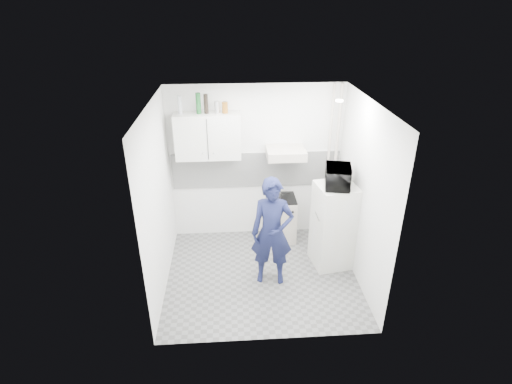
{
  "coord_description": "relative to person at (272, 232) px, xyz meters",
  "views": [
    {
      "loc": [
        -0.42,
        -4.81,
        3.78
      ],
      "look_at": [
        -0.07,
        0.3,
        1.25
      ],
      "focal_mm": 28.0,
      "sensor_mm": 36.0,
      "label": 1
    }
  ],
  "objects": [
    {
      "name": "floor",
      "position": [
        -0.13,
        0.1,
        -0.81
      ],
      "size": [
        2.8,
        2.8,
        0.0
      ],
      "primitive_type": "plane",
      "color": "slate",
      "rests_on": "ground"
    },
    {
      "name": "range_hood",
      "position": [
        0.32,
        1.1,
        0.76
      ],
      "size": [
        0.6,
        0.5,
        0.14
      ],
      "primitive_type": "cube",
      "color": "#BEB4A4",
      "rests_on": "wall_back"
    },
    {
      "name": "upper_cabinet",
      "position": [
        -0.88,
        1.17,
        1.04
      ],
      "size": [
        1.0,
        0.35,
        0.7
      ],
      "primitive_type": "cube",
      "color": "silver",
      "rests_on": "wall_back"
    },
    {
      "name": "bottle_c",
      "position": [
        -1.0,
        1.17,
        1.54
      ],
      "size": [
        0.07,
        0.07,
        0.31
      ],
      "primitive_type": "cylinder",
      "color": "#144C1E",
      "rests_on": "upper_cabinet"
    },
    {
      "name": "pipe_a",
      "position": [
        1.17,
        1.27,
        0.49
      ],
      "size": [
        0.05,
        0.05,
        2.6
      ],
      "primitive_type": "cylinder",
      "color": "#BEB4A4",
      "rests_on": "floor"
    },
    {
      "name": "canister_b",
      "position": [
        -0.61,
        1.17,
        1.47
      ],
      "size": [
        0.09,
        0.09,
        0.17
      ],
      "primitive_type": "cylinder",
      "color": "brown",
      "rests_on": "upper_cabinet"
    },
    {
      "name": "wall_left",
      "position": [
        -1.53,
        0.1,
        0.49
      ],
      "size": [
        0.0,
        2.6,
        2.6
      ],
      "primitive_type": "plane",
      "rotation": [
        1.57,
        0.0,
        1.57
      ],
      "color": "white",
      "rests_on": "floor"
    },
    {
      "name": "canister_a",
      "position": [
        -0.72,
        1.17,
        1.48
      ],
      "size": [
        0.07,
        0.07,
        0.19
      ],
      "primitive_type": "cylinder",
      "color": "silver",
      "rests_on": "upper_cabinet"
    },
    {
      "name": "ceiling",
      "position": [
        -0.13,
        0.1,
        1.79
      ],
      "size": [
        2.8,
        2.8,
        0.0
      ],
      "primitive_type": "plane",
      "color": "white",
      "rests_on": "wall_back"
    },
    {
      "name": "wall_back",
      "position": [
        -0.13,
        1.35,
        0.49
      ],
      "size": [
        2.8,
        0.0,
        2.8
      ],
      "primitive_type": "plane",
      "rotation": [
        1.57,
        0.0,
        0.0
      ],
      "color": "white",
      "rests_on": "floor"
    },
    {
      "name": "wall_right",
      "position": [
        1.27,
        0.1,
        0.49
      ],
      "size": [
        0.0,
        2.6,
        2.6
      ],
      "primitive_type": "plane",
      "rotation": [
        1.57,
        0.0,
        -1.57
      ],
      "color": "white",
      "rests_on": "floor"
    },
    {
      "name": "fridge",
      "position": [
        0.97,
        0.35,
        -0.14
      ],
      "size": [
        0.63,
        0.63,
        1.33
      ],
      "primitive_type": "cube",
      "rotation": [
        0.0,
        0.0,
        0.16
      ],
      "color": "silver",
      "rests_on": "floor"
    },
    {
      "name": "microwave",
      "position": [
        0.97,
        0.35,
        0.66
      ],
      "size": [
        0.58,
        0.45,
        0.29
      ],
      "primitive_type": "imported",
      "rotation": [
        0.0,
        0.0,
        1.36
      ],
      "color": "black",
      "rests_on": "fridge"
    },
    {
      "name": "person",
      "position": [
        0.0,
        0.0,
        0.0
      ],
      "size": [
        0.63,
        0.46,
        1.62
      ],
      "primitive_type": "imported",
      "rotation": [
        0.0,
        0.0,
        -0.12
      ],
      "color": "#14183A",
      "rests_on": "floor"
    },
    {
      "name": "ceiling_spot_fixture",
      "position": [
        0.87,
        0.3,
        1.76
      ],
      "size": [
        0.1,
        0.1,
        0.02
      ],
      "primitive_type": "cylinder",
      "color": "white",
      "rests_on": "ceiling"
    },
    {
      "name": "bottle_d",
      "position": [
        -0.89,
        1.17,
        1.53
      ],
      "size": [
        0.06,
        0.06,
        0.29
      ],
      "primitive_type": "cylinder",
      "color": "black",
      "rests_on": "upper_cabinet"
    },
    {
      "name": "pipe_b",
      "position": [
        1.05,
        1.27,
        0.49
      ],
      "size": [
        0.04,
        0.04,
        2.6
      ],
      "primitive_type": "cylinder",
      "color": "#BEB4A4",
      "rests_on": "floor"
    },
    {
      "name": "stove_top",
      "position": [
        0.28,
        1.1,
        -0.04
      ],
      "size": [
        0.45,
        0.45,
        0.03
      ],
      "primitive_type": "cube",
      "color": "black",
      "rests_on": "stove"
    },
    {
      "name": "saucepan",
      "position": [
        0.18,
        1.1,
        0.02
      ],
      "size": [
        0.16,
        0.16,
        0.09
      ],
      "primitive_type": "cylinder",
      "color": "silver",
      "rests_on": "stove_top"
    },
    {
      "name": "backsplash",
      "position": [
        -0.13,
        1.33,
        0.39
      ],
      "size": [
        2.74,
        0.03,
        0.6
      ],
      "primitive_type": "cube",
      "color": "white",
      "rests_on": "wall_back"
    },
    {
      "name": "bottle_a",
      "position": [
        -1.27,
        1.17,
        1.52
      ],
      "size": [
        0.06,
        0.06,
        0.27
      ],
      "primitive_type": "cylinder",
      "color": "#B2B7BC",
      "rests_on": "upper_cabinet"
    },
    {
      "name": "stove",
      "position": [
        0.28,
        1.1,
        -0.43
      ],
      "size": [
        0.47,
        0.47,
        0.76
      ],
      "primitive_type": "cube",
      "color": "#BEB4A4",
      "rests_on": "floor"
    }
  ]
}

